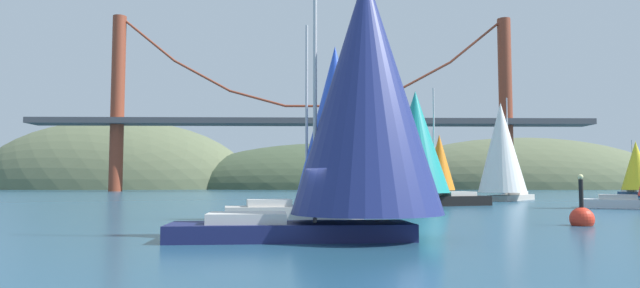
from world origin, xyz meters
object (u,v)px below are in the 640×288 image
object	(u,v)px
sailboat_yellow_sail	(636,168)
channel_buoy	(582,218)
sailboat_white_mainsail	(502,150)
sailboat_blue_spinnaker	(332,130)
sailboat_teal_sail	(418,145)
sailboat_orange_sail	(439,164)
sailboat_navy_sail	(362,98)

from	to	relation	value
sailboat_yellow_sail	channel_buoy	distance (m)	54.78
sailboat_white_mainsail	sailboat_blue_spinnaker	distance (m)	34.23
sailboat_teal_sail	channel_buoy	size ratio (longest dim) A/B	3.87
sailboat_teal_sail	channel_buoy	distance (m)	20.99
sailboat_orange_sail	channel_buoy	bearing A→B (deg)	-95.94
sailboat_orange_sail	channel_buoy	xyz separation A→B (m)	(-4.93, -47.40, -4.04)
sailboat_white_mainsail	sailboat_teal_sail	xyz separation A→B (m)	(-11.31, -11.45, -0.32)
sailboat_blue_spinnaker	sailboat_orange_sail	xyz separation A→B (m)	(16.45, 44.05, -0.39)
sailboat_orange_sail	channel_buoy	distance (m)	47.83
sailboat_teal_sail	sailboat_yellow_sail	bearing A→B (deg)	36.44
sailboat_white_mainsail	sailboat_yellow_sail	size ratio (longest dim) A/B	1.46
sailboat_yellow_sail	sailboat_teal_sail	world-z (taller)	sailboat_teal_sail
sailboat_blue_spinnaker	sailboat_teal_sail	distance (m)	18.61
sailboat_orange_sail	sailboat_teal_sail	size ratio (longest dim) A/B	0.88
sailboat_navy_sail	sailboat_yellow_sail	xyz separation A→B (m)	(41.40, 51.00, -1.21)
sailboat_navy_sail	sailboat_white_mainsail	bearing A→B (deg)	63.46
sailboat_yellow_sail	sailboat_orange_sail	bearing A→B (deg)	175.35
sailboat_yellow_sail	sailboat_blue_spinnaker	distance (m)	59.45
sailboat_blue_spinnaker	sailboat_teal_sail	bearing A→B (deg)	64.49
sailboat_yellow_sail	sailboat_blue_spinnaker	size ratio (longest dim) A/B	0.74
sailboat_white_mainsail	sailboat_orange_sail	xyz separation A→B (m)	(-2.87, 15.80, -1.00)
sailboat_yellow_sail	channel_buoy	xyz separation A→B (m)	(-30.58, -45.32, -3.50)
channel_buoy	sailboat_orange_sail	bearing A→B (deg)	84.06
sailboat_white_mainsail	sailboat_blue_spinnaker	xyz separation A→B (m)	(-19.33, -28.24, -0.61)
sailboat_navy_sail	sailboat_white_mainsail	xyz separation A→B (m)	(18.62, 37.28, 0.32)
sailboat_yellow_sail	sailboat_teal_sail	size ratio (longest dim) A/B	0.75
sailboat_teal_sail	sailboat_blue_spinnaker	bearing A→B (deg)	-115.51
sailboat_orange_sail	sailboat_white_mainsail	bearing A→B (deg)	-79.69
sailboat_navy_sail	channel_buoy	xyz separation A→B (m)	(10.82, 5.68, -4.71)
sailboat_navy_sail	sailboat_teal_sail	distance (m)	26.85
sailboat_navy_sail	sailboat_orange_sail	world-z (taller)	sailboat_navy_sail
sailboat_yellow_sail	sailboat_orange_sail	distance (m)	25.74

